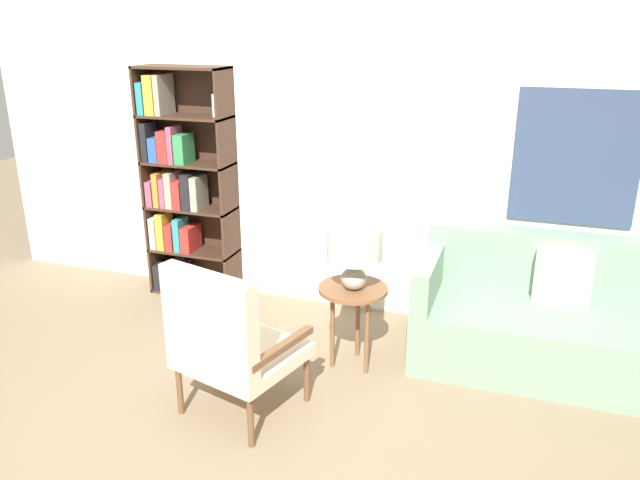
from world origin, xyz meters
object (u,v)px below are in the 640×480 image
armchair (227,339)px  side_table (353,298)px  couch (558,322)px  bookshelf (180,189)px  table_lamp (354,249)px

armchair → side_table: armchair is taller
couch → side_table: (-1.28, -0.46, 0.18)m
bookshelf → couch: size_ratio=1.02×
couch → side_table: 1.37m
armchair → table_lamp: bearing=56.3°
table_lamp → armchair: bearing=-123.7°
armchair → couch: size_ratio=0.52×
couch → bookshelf: bearing=175.0°
bookshelf → armchair: (1.16, -1.51, -0.39)m
bookshelf → table_lamp: bookshelf is taller
bookshelf → side_table: (1.67, -0.71, -0.41)m
couch → armchair: bearing=-145.0°
armchair → table_lamp: 0.99m
couch → table_lamp: size_ratio=4.49×
couch → side_table: size_ratio=3.21×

